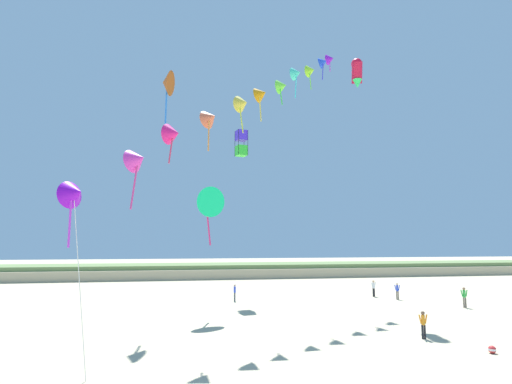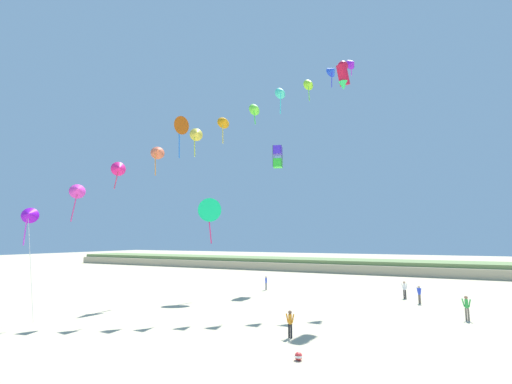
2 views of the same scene
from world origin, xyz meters
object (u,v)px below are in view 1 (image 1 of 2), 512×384
object	(u,v)px
large_kite_mid_trail	(167,83)
beach_ball	(492,350)
large_kite_low_lead	(241,143)
person_far_right	(464,296)
person_near_right	(374,287)
person_mid_center	(397,290)
person_near_left	(423,323)
person_far_left	(235,291)
large_kite_high_solo	(357,72)
large_kite_outer_drift	(209,202)

from	to	relation	value
large_kite_mid_trail	beach_ball	size ratio (longest dim) A/B	12.05
large_kite_low_lead	large_kite_mid_trail	distance (m)	11.97
person_far_right	person_near_right	bearing A→B (deg)	118.60
person_mid_center	large_kite_mid_trail	xyz separation A→B (m)	(-21.19, -6.13, 16.07)
person_near_left	large_kite_mid_trail	size ratio (longest dim) A/B	0.34
person_far_left	large_kite_high_solo	world-z (taller)	large_kite_high_solo
person_near_right	large_kite_low_lead	size ratio (longest dim) A/B	0.61
person_near_left	beach_ball	bearing A→B (deg)	-64.39
large_kite_outer_drift	beach_ball	bearing A→B (deg)	-43.82
large_kite_low_lead	large_kite_outer_drift	world-z (taller)	large_kite_low_lead
beach_ball	large_kite_outer_drift	bearing A→B (deg)	136.18
large_kite_low_lead	large_kite_high_solo	size ratio (longest dim) A/B	0.96
person_near_left	person_mid_center	world-z (taller)	person_mid_center
person_near_right	large_kite_high_solo	size ratio (longest dim) A/B	0.59
large_kite_mid_trail	large_kite_high_solo	world-z (taller)	large_kite_high_solo
person_near_right	person_mid_center	xyz separation A→B (m)	(1.23, -2.28, -0.03)
large_kite_outer_drift	person_far_right	bearing A→B (deg)	-0.27
person_near_left	beach_ball	xyz separation A→B (m)	(1.53, -3.18, -0.68)
person_mid_center	beach_ball	distance (m)	18.28
person_far_right	large_kite_mid_trail	distance (m)	28.95
person_near_right	large_kite_outer_drift	distance (m)	19.72
person_near_left	large_kite_mid_trail	world-z (taller)	large_kite_mid_trail
person_near_right	large_kite_high_solo	world-z (taller)	large_kite_high_solo
person_near_left	person_near_right	world-z (taller)	person_near_right
person_near_left	person_near_right	xyz separation A→B (m)	(5.36, 16.65, 0.05)
person_mid_center	person_far_left	bearing A→B (deg)	173.66
person_near_left	large_kite_mid_trail	xyz separation A→B (m)	(-14.60, 8.24, 16.09)
large_kite_low_lead	large_kite_outer_drift	xyz separation A→B (m)	(-3.65, -8.67, -6.83)
person_near_left	beach_ball	size ratio (longest dim) A/B	4.13
large_kite_high_solo	person_near_left	bearing A→B (deg)	-98.27
person_near_right	person_near_left	bearing A→B (deg)	-107.83
large_kite_high_solo	large_kite_outer_drift	size ratio (longest dim) A/B	0.61
large_kite_low_lead	large_kite_mid_trail	xyz separation A→B (m)	(-6.93, -9.58, 1.85)
large_kite_low_lead	large_kite_outer_drift	size ratio (longest dim) A/B	0.58
person_mid_center	large_kite_high_solo	world-z (taller)	large_kite_high_solo
person_mid_center	large_kite_outer_drift	world-z (taller)	large_kite_outer_drift
person_far_right	large_kite_high_solo	xyz separation A→B (m)	(-7.96, 1.53, 19.19)
person_far_right	large_kite_outer_drift	xyz separation A→B (m)	(-20.82, 0.10, 7.33)
person_far_right	beach_ball	xyz separation A→B (m)	(-7.98, -12.23, -0.76)
person_mid_center	large_kite_high_solo	xyz separation A→B (m)	(-5.05, -3.79, 19.25)
large_kite_high_solo	beach_ball	size ratio (longest dim) A/B	7.40
person_near_left	large_kite_high_solo	world-z (taller)	large_kite_high_solo
person_mid_center	person_far_left	distance (m)	15.14
large_kite_low_lead	large_kite_high_solo	bearing A→B (deg)	-38.17
large_kite_high_solo	person_mid_center	bearing A→B (deg)	36.91
large_kite_outer_drift	person_mid_center	bearing A→B (deg)	16.26
person_mid_center	large_kite_low_lead	distance (m)	20.43
person_far_right	large_kite_outer_drift	world-z (taller)	large_kite_outer_drift
person_mid_center	large_kite_low_lead	bearing A→B (deg)	166.42
person_far_left	large_kite_outer_drift	size ratio (longest dim) A/B	0.34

